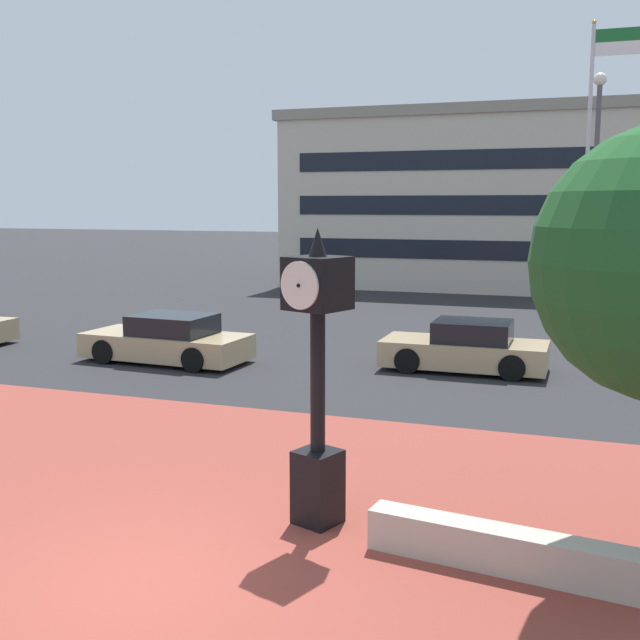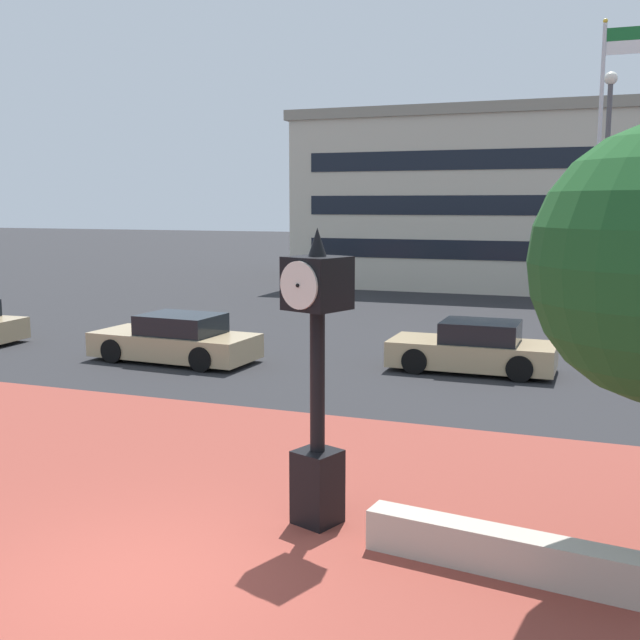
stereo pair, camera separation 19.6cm
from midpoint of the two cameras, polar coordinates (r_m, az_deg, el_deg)
name	(u,v)px [view 1 (the left image)]	position (r m, az deg, el deg)	size (l,w,h in m)	color
ground_plane	(143,580)	(9.38, -13.56, -18.17)	(200.00, 200.00, 0.00)	#262628
plaza_brick_paving	(208,526)	(10.59, -8.83, -14.77)	(44.00, 11.12, 0.01)	brown
planter_wall	(502,550)	(9.46, 12.71, -16.22)	(3.20, 0.40, 0.50)	#ADA393
street_clock	(318,374)	(9.95, -0.73, -4.02)	(0.87, 0.90, 3.89)	black
car_street_mid	(168,341)	(20.96, -11.42, -1.51)	(4.53, 2.11, 1.28)	tan
car_street_distant	(466,348)	(19.80, 10.46, -2.08)	(4.10, 1.84, 1.28)	tan
flagpole_primary	(591,163)	(24.94, 19.15, 10.87)	(1.43, 0.14, 9.51)	silver
civic_building	(532,200)	(42.23, 15.27, 8.55)	(24.08, 12.67, 8.71)	beige
street_lamp_post	(595,186)	(23.42, 19.39, 9.29)	(0.36, 0.36, 7.78)	#4C4C51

